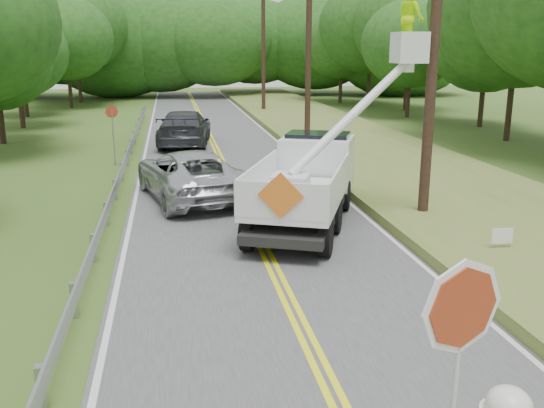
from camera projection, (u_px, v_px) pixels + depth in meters
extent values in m
cube|color=#464648|center=(235.00, 188.00, 21.29)|extent=(7.20, 96.00, 0.02)
cube|color=#F9F317|center=(232.00, 188.00, 21.27)|extent=(0.12, 96.00, 0.00)
cube|color=#F9F317|center=(237.00, 187.00, 21.31)|extent=(0.12, 96.00, 0.00)
cube|color=silver|center=(137.00, 191.00, 20.72)|extent=(0.12, 96.00, 0.00)
cube|color=silver|center=(327.00, 184.00, 21.85)|extent=(0.12, 96.00, 0.00)
cube|color=#9B9CA3|center=(41.00, 389.00, 8.15)|extent=(0.12, 0.14, 0.70)
cube|color=#9B9CA3|center=(74.00, 300.00, 11.01)|extent=(0.12, 0.14, 0.70)
cube|color=#9B9CA3|center=(93.00, 248.00, 13.87)|extent=(0.12, 0.14, 0.70)
cube|color=#9B9CA3|center=(106.00, 214.00, 16.72)|extent=(0.12, 0.14, 0.70)
cube|color=#9B9CA3|center=(115.00, 190.00, 19.58)|extent=(0.12, 0.14, 0.70)
cube|color=#9B9CA3|center=(122.00, 171.00, 22.44)|extent=(0.12, 0.14, 0.70)
cube|color=#9B9CA3|center=(127.00, 157.00, 25.30)|extent=(0.12, 0.14, 0.70)
cube|color=#9B9CA3|center=(131.00, 146.00, 28.16)|extent=(0.12, 0.14, 0.70)
cube|color=#9B9CA3|center=(134.00, 137.00, 31.01)|extent=(0.12, 0.14, 0.70)
cube|color=#9B9CA3|center=(137.00, 130.00, 33.87)|extent=(0.12, 0.14, 0.70)
cube|color=#9B9CA3|center=(139.00, 123.00, 36.73)|extent=(0.12, 0.14, 0.70)
cube|color=#9B9CA3|center=(141.00, 118.00, 39.59)|extent=(0.12, 0.14, 0.70)
cube|color=#9B9CA3|center=(143.00, 113.00, 42.44)|extent=(0.12, 0.14, 0.70)
cube|color=#9B9CA3|center=(122.00, 170.00, 21.44)|extent=(0.05, 48.00, 0.34)
cylinder|color=black|center=(434.00, 44.00, 16.07)|extent=(0.30, 0.30, 10.00)
cylinder|color=black|center=(309.00, 46.00, 30.35)|extent=(0.30, 0.30, 10.00)
cylinder|color=black|center=(263.00, 46.00, 44.64)|extent=(0.30, 0.30, 10.00)
cube|color=#5C722C|center=(420.00, 177.00, 22.42)|extent=(7.00, 96.00, 0.30)
cylinder|color=#332319|center=(1.00, 120.00, 30.86)|extent=(0.32, 0.32, 2.48)
cylinder|color=#332319|center=(21.00, 106.00, 36.85)|extent=(0.32, 0.32, 2.73)
ellipsoid|color=#1D4618|center=(15.00, 51.00, 36.00)|extent=(6.37, 6.37, 5.61)
cylinder|color=#332319|center=(25.00, 99.00, 42.96)|extent=(0.32, 0.32, 2.61)
ellipsoid|color=#1D4618|center=(21.00, 54.00, 42.14)|extent=(6.10, 6.10, 5.36)
cylinder|color=#332319|center=(70.00, 88.00, 49.09)|extent=(0.32, 0.32, 3.28)
ellipsoid|color=#1D4618|center=(66.00, 38.00, 48.06)|extent=(7.66, 7.66, 6.74)
cylinder|color=#332319|center=(79.00, 81.00, 53.75)|extent=(0.32, 0.32, 3.94)
ellipsoid|color=#1D4618|center=(75.00, 26.00, 52.51)|extent=(9.20, 9.20, 8.10)
cylinder|color=#332319|center=(510.00, 103.00, 31.63)|extent=(0.32, 0.32, 4.02)
ellipsoid|color=#1D4618|center=(520.00, 7.00, 30.36)|extent=(9.38, 9.38, 8.26)
cylinder|color=#332319|center=(482.00, 102.00, 37.31)|extent=(0.32, 0.32, 3.11)
ellipsoid|color=#1D4618|center=(487.00, 40.00, 36.33)|extent=(7.26, 7.26, 6.39)
cylinder|color=#332319|center=(408.00, 96.00, 42.60)|extent=(0.32, 0.32, 3.02)
ellipsoid|color=#1D4618|center=(411.00, 43.00, 41.65)|extent=(7.04, 7.04, 6.20)
cylinder|color=#332319|center=(406.00, 86.00, 47.15)|extent=(0.32, 0.32, 3.84)
ellipsoid|color=#1D4618|center=(410.00, 25.00, 45.95)|extent=(8.96, 8.96, 7.89)
cylinder|color=#332319|center=(369.00, 83.00, 51.24)|extent=(0.32, 0.32, 3.85)
ellipsoid|color=#1D4618|center=(371.00, 27.00, 50.03)|extent=(8.99, 8.99, 7.92)
cylinder|color=#332319|center=(340.00, 86.00, 53.57)|extent=(0.32, 0.32, 3.13)
ellipsoid|color=#1D4618|center=(342.00, 42.00, 52.59)|extent=(7.30, 7.30, 6.43)
ellipsoid|color=#1D4618|center=(17.00, 42.00, 58.95)|extent=(12.81, 9.61, 9.61)
ellipsoid|color=#1D4618|center=(66.00, 42.00, 59.12)|extent=(11.44, 8.58, 8.58)
ellipsoid|color=#1D4618|center=(115.00, 42.00, 59.08)|extent=(14.96, 11.22, 11.22)
ellipsoid|color=#1D4618|center=(159.00, 42.00, 59.54)|extent=(13.48, 10.11, 10.11)
ellipsoid|color=#1D4618|center=(214.00, 42.00, 58.77)|extent=(11.71, 8.78, 8.78)
ellipsoid|color=#1D4618|center=(255.00, 42.00, 62.75)|extent=(11.76, 8.82, 8.82)
ellipsoid|color=#1D4618|center=(316.00, 42.00, 63.03)|extent=(13.40, 10.05, 10.05)
ellipsoid|color=#1D4618|center=(354.00, 42.00, 62.82)|extent=(10.25, 7.69, 7.69)
ellipsoid|color=#1D4618|center=(403.00, 42.00, 61.67)|extent=(15.68, 11.76, 11.76)
ellipsoid|color=silver|center=(509.00, 405.00, 4.87)|extent=(0.38, 0.38, 0.30)
cylinder|color=#9B331A|center=(462.00, 307.00, 4.67)|extent=(0.79, 0.26, 0.81)
cylinder|color=black|center=(248.00, 233.00, 14.58)|extent=(0.62, 0.96, 0.92)
cylinder|color=black|center=(326.00, 238.00, 14.17)|extent=(0.62, 0.96, 0.92)
cylinder|color=black|center=(266.00, 212.00, 16.40)|extent=(0.62, 0.96, 0.92)
cylinder|color=black|center=(335.00, 216.00, 15.99)|extent=(0.62, 0.96, 0.92)
cylinder|color=black|center=(284.00, 192.00, 18.67)|extent=(0.62, 0.96, 0.92)
cylinder|color=black|center=(345.00, 195.00, 18.25)|extent=(0.62, 0.96, 0.92)
cube|color=black|center=(302.00, 209.00, 16.45)|extent=(4.23, 6.47, 0.24)
cube|color=white|center=(298.00, 198.00, 15.69)|extent=(3.74, 4.94, 0.21)
cube|color=white|center=(258.00, 179.00, 15.80)|extent=(1.75, 4.11, 0.87)
cube|color=white|center=(339.00, 183.00, 15.33)|extent=(1.75, 4.11, 0.87)
cube|color=white|center=(281.00, 201.00, 13.50)|extent=(2.07, 0.90, 0.87)
cube|color=white|center=(317.00, 165.00, 18.70)|extent=(2.70, 2.52, 1.73)
cube|color=black|center=(318.00, 144.00, 18.72)|extent=(2.26, 1.89, 0.72)
cube|color=white|center=(291.00, 190.00, 14.57)|extent=(1.13, 1.13, 0.77)
cube|color=white|center=(409.00, 48.00, 15.97)|extent=(0.82, 0.82, 0.82)
imported|color=#A6E301|center=(411.00, 17.00, 15.77)|extent=(0.62, 0.80, 1.65)
cube|color=orange|center=(280.00, 196.00, 13.40)|extent=(1.02, 0.45, 1.09)
imported|color=#BABCC2|center=(190.00, 174.00, 19.63)|extent=(3.95, 6.33, 1.63)
imported|color=#36373E|center=(185.00, 128.00, 30.43)|extent=(3.16, 6.36, 1.78)
cylinder|color=#9B9CA3|center=(113.00, 138.00, 25.01)|extent=(0.06, 0.06, 2.42)
cylinder|color=#9B331A|center=(112.00, 112.00, 24.73)|extent=(0.52, 0.23, 0.55)
cube|color=white|center=(502.00, 236.00, 13.98)|extent=(0.54, 0.04, 0.38)
cylinder|color=#9B9CA3|center=(493.00, 249.00, 14.03)|extent=(0.02, 0.02, 0.54)
cylinder|color=#9B9CA3|center=(509.00, 248.00, 14.10)|extent=(0.02, 0.02, 0.54)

